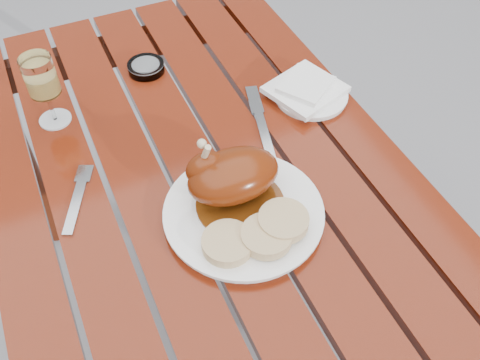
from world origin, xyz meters
The scene contains 11 objects.
ground centered at (0.00, 0.00, 0.00)m, with size 60.00×60.00×0.00m, color slate.
table centered at (0.00, 0.00, 0.38)m, with size 0.80×1.20×0.75m, color maroon.
dinner_plate centered at (0.04, -0.16, 0.76)m, with size 0.29×0.29×0.02m, color white.
roast_duck centered at (0.03, -0.12, 0.82)m, with size 0.17×0.17×0.12m.
bread_dumplings centered at (0.03, -0.23, 0.78)m, with size 0.20×0.11×0.03m.
wine_glass centered at (-0.23, 0.24, 0.83)m, with size 0.07×0.07×0.16m, color #EECF6C.
side_plate centered at (0.31, 0.08, 0.76)m, with size 0.17×0.17×0.01m, color white.
napkin centered at (0.30, 0.09, 0.77)m, with size 0.15×0.14×0.01m, color white.
ashtray centered at (0.01, 0.32, 0.76)m, with size 0.09×0.09×0.02m, color #B2B7BC.
fork centered at (-0.24, 0.00, 0.75)m, with size 0.02×0.15×0.01m, color gray.
knife centered at (0.17, 0.03, 0.75)m, with size 0.02×0.20×0.01m, color gray.
Camera 1 is at (-0.22, -0.70, 1.53)m, focal length 40.00 mm.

